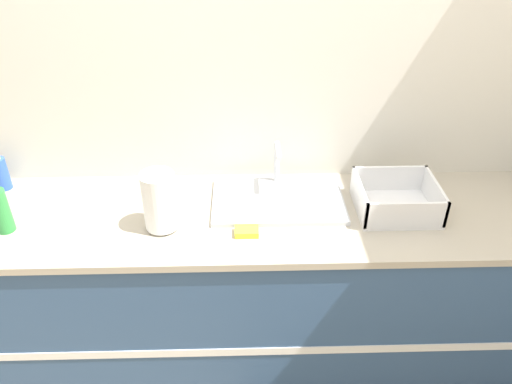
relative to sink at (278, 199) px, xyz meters
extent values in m
cube|color=beige|center=(-0.16, 0.25, 0.38)|extent=(4.94, 0.06, 2.60)
cube|color=#33517A|center=(-0.16, -0.08, -0.48)|extent=(2.54, 0.60, 0.87)
cube|color=white|center=(-0.16, -0.37, -0.48)|extent=(2.54, 0.01, 0.04)
cube|color=#B2A893|center=(-0.16, -0.08, -0.03)|extent=(2.56, 0.62, 0.03)
cube|color=silver|center=(0.00, -0.01, -0.01)|extent=(0.54, 0.34, 0.02)
cylinder|color=silver|center=(0.00, 0.14, 0.09)|extent=(0.02, 0.02, 0.18)
cylinder|color=silver|center=(0.00, 0.07, 0.18)|extent=(0.02, 0.14, 0.02)
cylinder|color=#4C4C51|center=(-0.45, -0.16, -0.01)|extent=(0.10, 0.10, 0.01)
cylinder|color=white|center=(-0.45, -0.16, 0.11)|extent=(0.13, 0.13, 0.23)
cube|color=white|center=(0.47, -0.07, -0.01)|extent=(0.31, 0.28, 0.01)
cube|color=white|center=(0.47, -0.20, 0.05)|extent=(0.31, 0.01, 0.11)
cube|color=white|center=(0.47, 0.07, 0.05)|extent=(0.31, 0.01, 0.11)
cube|color=white|center=(0.32, -0.07, 0.05)|extent=(0.01, 0.28, 0.11)
cube|color=white|center=(0.62, -0.07, 0.05)|extent=(0.01, 0.28, 0.11)
cylinder|color=#2D56B7|center=(-1.17, 0.14, 0.06)|extent=(0.06, 0.06, 0.14)
cylinder|color=#2D8C3D|center=(-1.05, -0.16, 0.07)|extent=(0.07, 0.07, 0.18)
cube|color=yellow|center=(-0.13, -0.21, 0.00)|extent=(0.09, 0.06, 0.02)
camera|label=1|loc=(-0.14, -1.71, 1.14)|focal=35.00mm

